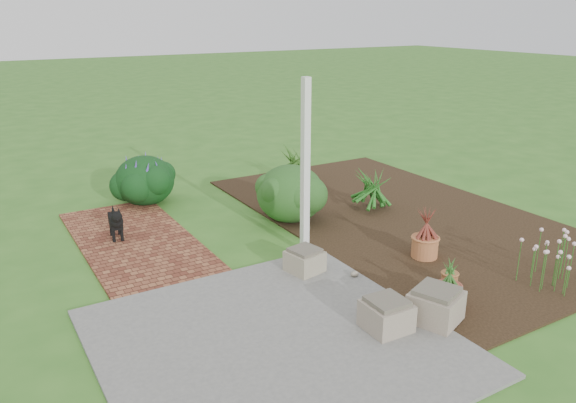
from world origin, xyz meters
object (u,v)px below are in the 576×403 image
stone_trough_near (436,307)px  evergreen_shrub (290,192)px  black_dog (116,221)px  cream_ceramic_urn (141,190)px

stone_trough_near → evergreen_shrub: (0.30, 3.62, 0.30)m
black_dog → cream_ceramic_urn: black_dog is taller
black_dog → cream_ceramic_urn: size_ratio=1.43×
stone_trough_near → cream_ceramic_urn: size_ratio=1.24×
black_dog → evergreen_shrub: (2.72, -0.57, 0.17)m
cream_ceramic_urn → evergreen_shrub: size_ratio=0.36×
black_dog → cream_ceramic_urn: 1.83m
stone_trough_near → black_dog: black_dog is taller
black_dog → evergreen_shrub: evergreen_shrub is taller
cream_ceramic_urn → stone_trough_near: bearing=-75.0°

